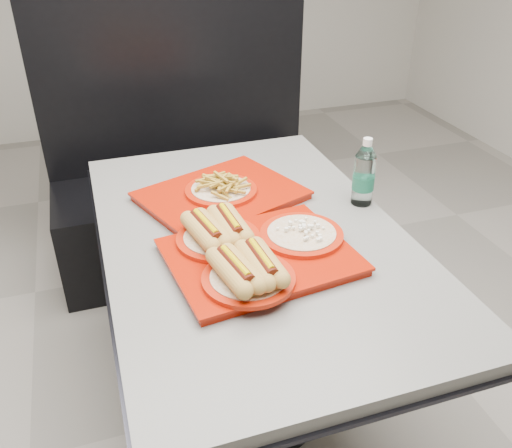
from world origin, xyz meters
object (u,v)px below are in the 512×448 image
object	(u,v)px
tray_near	(253,250)
water_bottle	(364,176)
tray_far	(221,192)
diner_table	(253,276)
booth_bench	(187,183)

from	to	relation	value
tray_near	water_bottle	world-z (taller)	water_bottle
tray_far	water_bottle	size ratio (longest dim) A/B	2.61
tray_near	tray_far	xyz separation A→B (m)	(0.01, 0.39, -0.01)
diner_table	tray_far	size ratio (longest dim) A/B	2.35
booth_bench	water_bottle	xyz separation A→B (m)	(0.40, -1.03, 0.45)
booth_bench	tray_far	bearing A→B (deg)	-92.48
diner_table	tray_near	bearing A→B (deg)	-108.56
diner_table	water_bottle	bearing A→B (deg)	9.55
water_bottle	booth_bench	bearing A→B (deg)	111.55
tray_near	tray_far	distance (m)	0.39
tray_near	tray_far	size ratio (longest dim) A/B	0.90
tray_far	water_bottle	bearing A→B (deg)	-20.99
booth_bench	water_bottle	distance (m)	1.19
tray_far	diner_table	bearing A→B (deg)	-81.12
tray_near	booth_bench	bearing A→B (deg)	87.66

